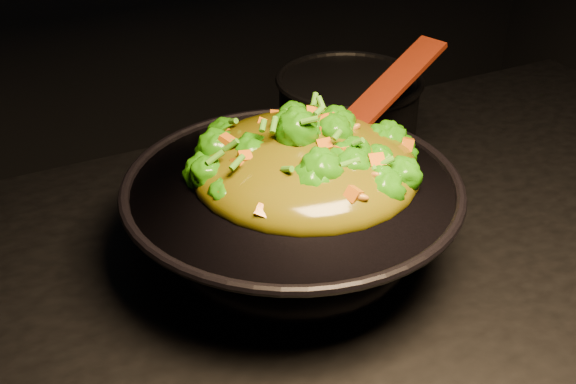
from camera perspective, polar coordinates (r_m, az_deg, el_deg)
name	(u,v)px	position (r m, az deg, el deg)	size (l,w,h in m)	color
wok	(292,223)	(0.79, 0.32, -2.46)	(0.35, 0.35, 0.10)	black
stir_fry	(306,137)	(0.77, 1.40, 4.36)	(0.25, 0.25, 0.09)	#267908
spatula	(372,104)	(0.85, 6.68, 6.92)	(0.25, 0.04, 0.01)	#371909
back_pot	(348,113)	(1.03, 4.76, 6.23)	(0.19, 0.19, 0.11)	black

